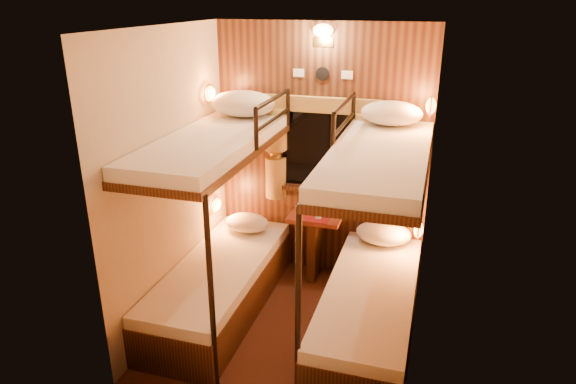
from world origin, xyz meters
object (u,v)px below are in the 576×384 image
(bunk_left, at_px, (219,252))
(bunk_right, at_px, (371,274))
(table, at_px, (315,238))
(bottle_right, at_px, (318,209))
(bottle_left, at_px, (302,203))

(bunk_left, bearing_deg, bunk_right, 0.00)
(table, relative_size, bottle_right, 2.90)
(bottle_left, xyz_separation_m, bottle_right, (0.18, -0.08, -0.00))
(bottle_left, distance_m, bottle_right, 0.20)
(bunk_left, xyz_separation_m, bottle_right, (0.69, 0.72, 0.19))
(bunk_left, height_order, bottle_left, bunk_left)
(bunk_left, distance_m, bottle_left, 0.97)
(bunk_right, distance_m, table, 1.02)
(table, distance_m, bottle_left, 0.36)
(bunk_right, bearing_deg, bottle_left, 134.24)
(bottle_left, height_order, bottle_right, bottle_left)
(bunk_left, relative_size, table, 2.90)
(bottle_right, bearing_deg, table, 124.58)
(bottle_right, bearing_deg, bottle_left, 154.68)
(bunk_left, distance_m, table, 1.02)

